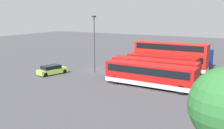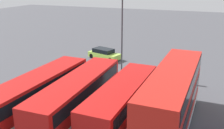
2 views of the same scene
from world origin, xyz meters
name	(u,v)px [view 1 (image 1 of 2)]	position (x,y,z in m)	size (l,w,h in m)	color
ground_plane	(102,70)	(0.00, 0.00, 0.00)	(140.00, 140.00, 0.00)	#47474C
bus_double_decker_near_end	(170,56)	(-5.49, 9.60, 2.45)	(2.72, 11.83, 4.55)	red
bus_single_deck_second	(162,64)	(-1.76, 9.50, 1.62)	(2.73, 10.65, 2.95)	#B71411
bus_single_deck_third	(154,69)	(1.95, 9.68, 1.62)	(2.88, 12.07, 2.95)	#B71411
bus_single_deck_fourth	(150,74)	(5.29, 10.34, 1.62)	(2.89, 11.78, 2.95)	#B71411
box_truck_blue	(191,56)	(-11.05, 11.61, 1.71)	(5.05, 7.90, 3.20)	navy
car_hatchback_silver	(52,70)	(6.23, -5.19, 0.70)	(4.85, 2.96, 1.43)	#A5D14C
lamp_post_tall	(94,40)	(1.87, -0.25, 5.11)	(0.70, 0.30, 8.84)	#38383D
waste_bin_yellow	(144,58)	(-11.61, 2.39, 0.47)	(0.60, 0.60, 0.95)	#197F33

